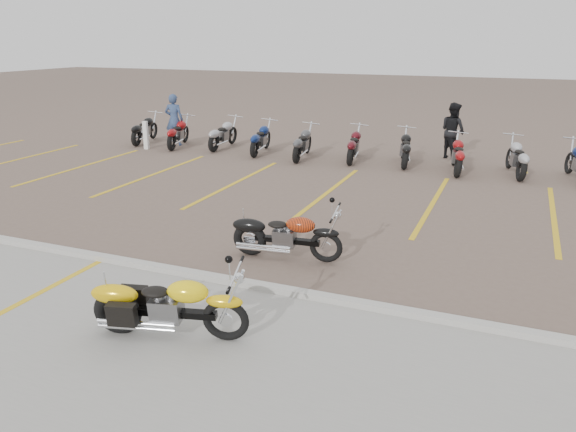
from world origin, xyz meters
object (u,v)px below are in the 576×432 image
(yellow_cruiser, at_px, (167,307))
(bollard, at_px, (146,135))
(person_a, at_px, (174,120))
(person_b, at_px, (453,131))
(flame_cruiser, at_px, (285,237))

(yellow_cruiser, relative_size, bollard, 2.13)
(person_a, height_order, bollard, person_a)
(yellow_cruiser, distance_m, person_b, 13.66)
(bollard, bearing_deg, person_b, 13.82)
(person_b, distance_m, bollard, 10.69)
(person_a, bearing_deg, person_b, 177.09)
(yellow_cruiser, height_order, flame_cruiser, yellow_cruiser)
(yellow_cruiser, distance_m, person_a, 14.28)
(yellow_cruiser, distance_m, flame_cruiser, 3.22)
(flame_cruiser, relative_size, bollard, 2.07)
(yellow_cruiser, relative_size, flame_cruiser, 1.03)
(flame_cruiser, distance_m, person_a, 11.98)
(flame_cruiser, bearing_deg, person_a, 126.34)
(person_b, bearing_deg, bollard, 56.49)
(person_a, bearing_deg, flame_cruiser, 121.12)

